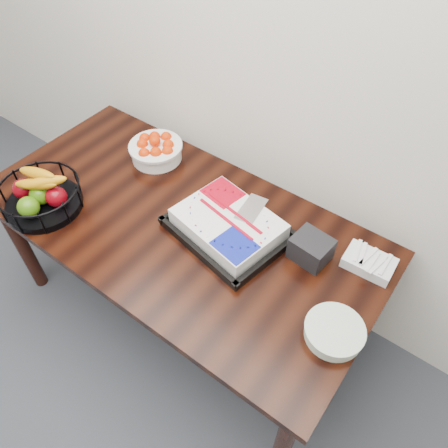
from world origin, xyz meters
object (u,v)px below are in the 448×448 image
Objects in this scene: table at (179,233)px; tangerine_bowl at (156,147)px; plate_stack at (334,332)px; fruit_basket at (40,194)px; napkin_box at (311,249)px; cake_tray at (228,225)px.

table is 6.82× the size of tangerine_bowl.
plate_stack is (0.80, -0.09, 0.11)m from table.
plate_stack is at bearing -6.38° from table.
tangerine_bowl reaches higher than table.
plate_stack is at bearing 8.59° from fruit_basket.
table is at bearing -163.27° from napkin_box.
tangerine_bowl is 1.24× the size of plate_stack.
cake_tray is 1.50× the size of fruit_basket.
napkin_box reaches higher than plate_stack.
fruit_basket reaches higher than table.
fruit_basket is at bearing -107.20° from tangerine_bowl.
cake_tray is 3.59× the size of napkin_box.
napkin_box is (1.09, 0.46, -0.02)m from fruit_basket.
fruit_basket reaches higher than tangerine_bowl.
fruit_basket is at bearing -171.41° from plate_stack.
tangerine_bowl reaches higher than cake_tray.
table is at bearing 173.62° from plate_stack.
plate_stack reaches higher than table.
table is 8.46× the size of plate_stack.
tangerine_bowl is at bearing 174.15° from napkin_box.
cake_tray is at bearing -165.36° from napkin_box.
napkin_box is (0.56, 0.17, 0.14)m from table.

